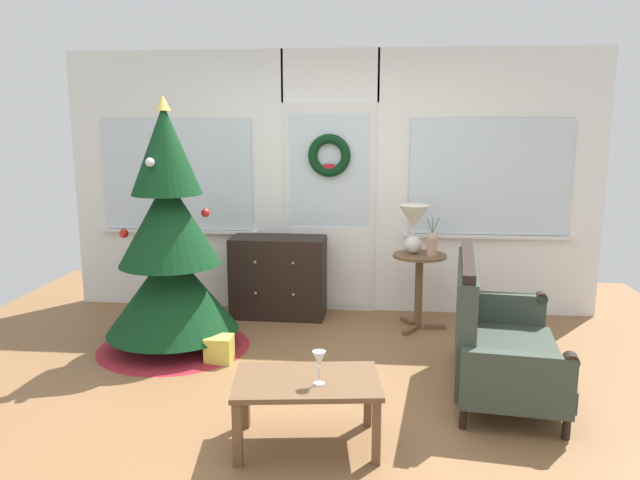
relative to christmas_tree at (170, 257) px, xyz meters
name	(u,v)px	position (x,y,z in m)	size (l,w,h in m)	color
ground_plane	(305,397)	(1.21, -0.85, -0.78)	(6.76, 6.76, 0.00)	brown
back_wall_with_door	(330,182)	(1.21, 1.23, 0.50)	(5.20, 0.19, 2.55)	white
christmas_tree	(170,257)	(0.00, 0.00, 0.00)	(1.26, 1.26, 2.07)	#4C331E
dresser_cabinet	(279,277)	(0.74, 0.94, -0.39)	(0.91, 0.46, 0.78)	black
settee_sofa	(493,337)	(2.51, -0.56, -0.40)	(0.87, 1.48, 0.96)	black
side_table	(419,276)	(2.07, 0.68, -0.28)	(0.50, 0.48, 0.69)	brown
table_lamp	(414,222)	(2.01, 0.72, 0.20)	(0.28, 0.28, 0.44)	silver
flower_vase	(432,243)	(2.17, 0.62, 0.03)	(0.11, 0.10, 0.35)	tan
coffee_table	(307,389)	(1.30, -1.46, -0.43)	(0.90, 0.62, 0.41)	brown
wine_glass	(319,360)	(1.38, -1.52, -0.23)	(0.08, 0.08, 0.20)	silver
gift_box	(219,349)	(0.46, -0.28, -0.67)	(0.21, 0.19, 0.21)	#D8C64C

